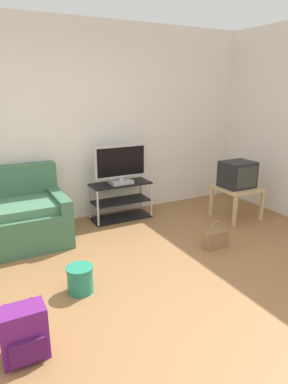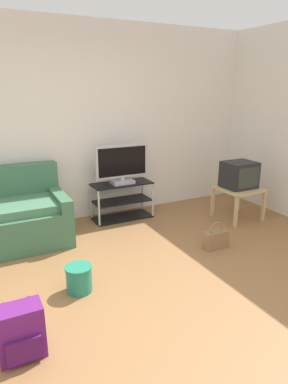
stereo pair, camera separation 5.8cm
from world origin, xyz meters
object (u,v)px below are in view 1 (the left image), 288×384
object	(u,v)px
tv_stand	(121,201)
crt_tv	(238,174)
handbag	(215,238)
side_table	(237,192)
backpack	(24,334)
cleaning_bucket	(80,278)
flat_tv	(121,165)

from	to	relation	value
tv_stand	crt_tv	size ratio (longest dim) A/B	1.95
crt_tv	handbag	size ratio (longest dim) A/B	1.32
side_table	crt_tv	distance (m)	0.25
backpack	handbag	size ratio (longest dim) A/B	1.18
side_table	cleaning_bucket	size ratio (longest dim) A/B	2.22
tv_stand	crt_tv	world-z (taller)	crt_tv
tv_stand	side_table	distance (m)	1.68
flat_tv	crt_tv	xyz separation A→B (m)	(1.48, -0.73, -0.15)
flat_tv	side_table	distance (m)	1.71
side_table	crt_tv	size ratio (longest dim) A/B	1.28
handbag	side_table	bearing A→B (deg)	35.61
backpack	handbag	bearing A→B (deg)	45.66
flat_tv	crt_tv	bearing A→B (deg)	-26.25
side_table	backpack	size ratio (longest dim) A/B	1.44
tv_stand	crt_tv	bearing A→B (deg)	-26.94
cleaning_bucket	crt_tv	bearing A→B (deg)	17.36
crt_tv	backpack	xyz separation A→B (m)	(-3.19, -1.42, -0.46)
backpack	cleaning_bucket	distance (m)	0.85
tv_stand	cleaning_bucket	size ratio (longest dim) A/B	3.39
backpack	handbag	world-z (taller)	backpack
flat_tv	side_table	xyz separation A→B (m)	(1.48, -0.75, -0.40)
flat_tv	cleaning_bucket	bearing A→B (deg)	-125.83
cleaning_bucket	tv_stand	bearing A→B (deg)	54.56
backpack	handbag	distance (m)	2.42
tv_stand	side_table	world-z (taller)	tv_stand
side_table	backpack	distance (m)	3.49
side_table	handbag	bearing A→B (deg)	-144.39
backpack	cleaning_bucket	size ratio (longest dim) A/B	1.54
handbag	cleaning_bucket	xyz separation A→B (m)	(-1.70, -0.15, 0.02)
tv_stand	flat_tv	distance (m)	0.53
flat_tv	handbag	world-z (taller)	flat_tv
crt_tv	flat_tv	bearing A→B (deg)	153.75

